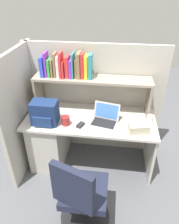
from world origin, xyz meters
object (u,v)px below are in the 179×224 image
at_px(laptop, 105,119).
at_px(tissue_box, 139,129).
at_px(snack_canister, 66,121).
at_px(paper_cup, 150,119).
at_px(office_chair, 82,199).
at_px(computer_mouse, 80,125).
at_px(backpack, 45,113).

height_order(laptop, tissue_box, laptop).
bearing_deg(snack_canister, paper_cup, 10.32).
distance_m(laptop, tissue_box, 0.41).
height_order(laptop, snack_canister, laptop).
bearing_deg(office_chair, computer_mouse, -59.58).
xyz_separation_m(paper_cup, office_chair, (-0.68, -0.91, -0.38)).
relative_size(laptop, backpack, 1.20).
distance_m(tissue_box, office_chair, 0.95).
relative_size(laptop, office_chair, 0.39).
distance_m(computer_mouse, snack_canister, 0.18).
relative_size(backpack, snack_canister, 2.75).
distance_m(laptop, office_chair, 0.93).
height_order(tissue_box, office_chair, office_chair).
distance_m(paper_cup, office_chair, 1.20).
bearing_deg(backpack, laptop, 8.19).
relative_size(computer_mouse, tissue_box, 0.47).
bearing_deg(backpack, tissue_box, -2.35).
height_order(backpack, office_chair, backpack).
height_order(computer_mouse, paper_cup, paper_cup).
height_order(snack_canister, office_chair, office_chair).
bearing_deg(tissue_box, backpack, 164.14).
height_order(laptop, backpack, backpack).
xyz_separation_m(laptop, paper_cup, (0.53, 0.07, -0.00)).
xyz_separation_m(computer_mouse, paper_cup, (0.81, 0.19, 0.03)).
distance_m(backpack, paper_cup, 1.24).
height_order(backpack, paper_cup, backpack).
xyz_separation_m(backpack, office_chair, (0.55, -0.73, -0.47)).
bearing_deg(paper_cup, office_chair, -126.90).
xyz_separation_m(backpack, snack_canister, (0.25, -0.01, -0.08)).
bearing_deg(paper_cup, laptop, -172.18).
bearing_deg(backpack, computer_mouse, -2.11).
relative_size(laptop, snack_canister, 3.30).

